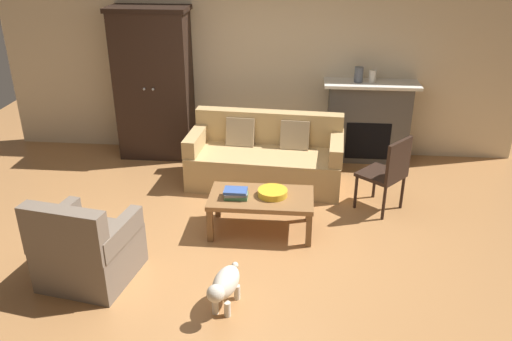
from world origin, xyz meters
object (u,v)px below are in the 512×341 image
at_px(fruit_bowl, 273,193).
at_px(dog, 225,285).
at_px(fireplace, 368,121).
at_px(armchair_near_left, 86,250).
at_px(mantel_vase_slate, 359,75).
at_px(armoire, 154,84).
at_px(mantel_vase_cream, 372,76).
at_px(couch, 266,159).
at_px(coffee_table, 261,200).
at_px(book_stack, 236,193).
at_px(side_chair_wooden, 388,170).

xyz_separation_m(fruit_bowl, dog, (-0.32, -1.33, -0.21)).
height_order(fireplace, armchair_near_left, fireplace).
height_order(fireplace, mantel_vase_slate, mantel_vase_slate).
distance_m(armoire, mantel_vase_cream, 2.96).
xyz_separation_m(couch, coffee_table, (0.04, -1.21, 0.05)).
xyz_separation_m(mantel_vase_slate, dog, (-1.33, -3.36, -0.98)).
height_order(armoire, mantel_vase_slate, armoire).
relative_size(fruit_bowl, dog, 0.56).
bearing_deg(coffee_table, book_stack, -167.04).
xyz_separation_m(fruit_bowl, side_chair_wooden, (1.27, 0.55, 0.06)).
bearing_deg(armoire, fireplace, 1.51).
distance_m(armoire, book_stack, 2.53).
bearing_deg(side_chair_wooden, coffee_table, -157.67).
distance_m(mantel_vase_slate, side_chair_wooden, 1.66).
distance_m(armoire, mantel_vase_slate, 2.78).
distance_m(armoire, dog, 3.68).
height_order(couch, dog, couch).
xyz_separation_m(book_stack, dog, (0.06, -1.25, -0.22)).
height_order(couch, armchair_near_left, armchair_near_left).
xyz_separation_m(book_stack, side_chair_wooden, (1.65, 0.63, 0.04)).
bearing_deg(couch, dog, -93.64).
distance_m(book_stack, mantel_vase_slate, 2.63).
bearing_deg(coffee_table, armoire, 129.64).
xyz_separation_m(coffee_table, mantel_vase_slate, (1.13, 2.04, 0.86)).
bearing_deg(fireplace, mantel_vase_slate, -174.31).
height_order(coffee_table, fruit_bowl, fruit_bowl).
xyz_separation_m(couch, book_stack, (-0.22, -1.27, 0.15)).
relative_size(mantel_vase_slate, side_chair_wooden, 0.22).
height_order(book_stack, mantel_vase_slate, mantel_vase_slate).
xyz_separation_m(couch, fruit_bowl, (0.16, -1.19, 0.14)).
xyz_separation_m(book_stack, mantel_vase_cream, (1.57, 2.10, 0.74)).
xyz_separation_m(mantel_vase_cream, armchair_near_left, (-2.82, -3.05, -0.89)).
bearing_deg(coffee_table, dog, -98.80).
distance_m(armoire, fruit_bowl, 2.70).
bearing_deg(armchair_near_left, fireplace, 47.42).
relative_size(coffee_table, mantel_vase_slate, 5.45).
bearing_deg(fireplace, mantel_vase_cream, -90.00).
bearing_deg(fireplace, book_stack, -126.42).
bearing_deg(book_stack, mantel_vase_slate, 56.63).
bearing_deg(dog, fruit_bowl, 76.41).
distance_m(fireplace, fruit_bowl, 2.37).
distance_m(fireplace, book_stack, 2.64).
relative_size(mantel_vase_cream, side_chair_wooden, 0.19).
xyz_separation_m(mantel_vase_cream, side_chair_wooden, (0.08, -1.47, -0.69)).
distance_m(couch, dog, 2.52).
bearing_deg(book_stack, coffee_table, 12.96).
bearing_deg(couch, armchair_near_left, -123.64).
height_order(fireplace, coffee_table, fireplace).
bearing_deg(coffee_table, mantel_vase_cream, 57.44).
relative_size(book_stack, mantel_vase_cream, 1.54).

